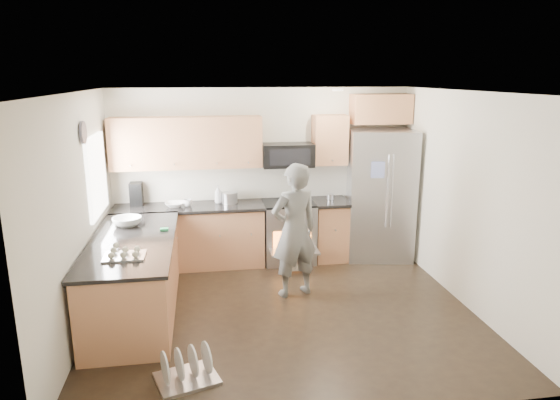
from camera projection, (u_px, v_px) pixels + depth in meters
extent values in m
plane|color=black|center=(284.00, 311.00, 6.03)|extent=(4.50, 4.50, 0.00)
cube|color=beige|center=(263.00, 174.00, 7.63)|extent=(4.50, 0.04, 2.60)
cube|color=beige|center=(327.00, 275.00, 3.80)|extent=(4.50, 0.04, 2.60)
cube|color=beige|center=(79.00, 216.00, 5.38)|extent=(0.04, 4.00, 2.60)
cube|color=beige|center=(467.00, 200.00, 6.06)|extent=(0.04, 4.00, 2.60)
cube|color=white|center=(284.00, 92.00, 5.40)|extent=(4.50, 4.00, 0.04)
cube|color=white|center=(97.00, 175.00, 6.28)|extent=(0.04, 1.00, 1.00)
cylinder|color=#FFEDCC|center=(338.00, 90.00, 6.59)|extent=(0.14, 0.14, 0.02)
cylinder|color=#474754|center=(83.00, 132.00, 5.61)|extent=(0.03, 0.26, 0.26)
cube|color=#C0794D|center=(190.00, 238.00, 7.39)|extent=(2.15, 0.60, 0.87)
cube|color=black|center=(189.00, 207.00, 7.26)|extent=(2.19, 0.64, 0.04)
cube|color=#C0794D|center=(330.00, 231.00, 7.71)|extent=(0.50, 0.60, 0.87)
cube|color=black|center=(331.00, 202.00, 7.58)|extent=(0.54, 0.64, 0.04)
cube|color=#C0794D|center=(187.00, 143.00, 7.18)|extent=(2.16, 0.33, 0.74)
cube|color=#C0794D|center=(330.00, 140.00, 7.50)|extent=(0.50, 0.33, 0.74)
cube|color=#C0794D|center=(381.00, 109.00, 7.50)|extent=(0.90, 0.33, 0.44)
imported|color=white|center=(174.00, 205.00, 7.21)|extent=(0.27, 0.27, 0.07)
imported|color=silver|center=(218.00, 194.00, 7.39)|extent=(0.10, 0.10, 0.27)
imported|color=silver|center=(188.00, 203.00, 7.22)|extent=(0.13, 0.13, 0.10)
cylinder|color=#B7B7BC|center=(230.00, 198.00, 7.41)|extent=(0.24, 0.24, 0.16)
cube|color=black|center=(136.00, 194.00, 7.28)|extent=(0.18, 0.21, 0.33)
cylinder|color=#B7B7BC|center=(330.00, 197.00, 7.62)|extent=(0.10, 0.10, 0.08)
cube|color=#C0794D|center=(135.00, 279.00, 5.90)|extent=(0.90, 2.30, 0.87)
cube|color=black|center=(132.00, 241.00, 5.79)|extent=(0.96, 2.36, 0.04)
imported|color=silver|center=(127.00, 222.00, 6.29)|extent=(0.36, 0.36, 0.11)
cube|color=#2EA159|center=(164.00, 229.00, 6.11)|extent=(0.10, 0.07, 0.03)
cube|color=#B7B7BC|center=(124.00, 253.00, 5.21)|extent=(0.42, 0.32, 0.09)
cube|color=#B7B7BC|center=(289.00, 232.00, 7.59)|extent=(0.76, 0.62, 0.90)
cube|color=black|center=(289.00, 203.00, 7.47)|extent=(0.76, 0.60, 0.03)
cube|color=orange|center=(292.00, 242.00, 7.30)|extent=(0.56, 0.02, 0.34)
cube|color=#B7B7BC|center=(294.00, 252.00, 7.16)|extent=(0.70, 0.34, 0.03)
cube|color=white|center=(295.00, 262.00, 7.14)|extent=(0.24, 0.03, 0.28)
cube|color=black|center=(288.00, 155.00, 7.42)|extent=(0.76, 0.40, 0.34)
cube|color=#B7B7BC|center=(380.00, 195.00, 7.65)|extent=(1.09, 0.91, 1.99)
cylinder|color=#B7B7BC|center=(388.00, 192.00, 7.24)|extent=(0.03, 0.03, 1.08)
cylinder|color=#B7B7BC|center=(392.00, 191.00, 7.25)|extent=(0.03, 0.03, 1.08)
cube|color=pink|center=(403.00, 205.00, 7.33)|extent=(0.26, 0.05, 0.32)
cube|color=#8E9DE3|center=(378.00, 170.00, 7.14)|extent=(0.19, 0.04, 0.24)
imported|color=slate|center=(294.00, 231.00, 6.31)|extent=(0.73, 0.58, 1.73)
cube|color=#B7B7BC|center=(187.00, 379.00, 4.67)|extent=(0.66, 0.58, 0.03)
cylinder|color=silver|center=(165.00, 368.00, 4.54)|extent=(0.11, 0.30, 0.31)
cylinder|color=silver|center=(179.00, 364.00, 4.60)|extent=(0.11, 0.30, 0.31)
cylinder|color=silver|center=(193.00, 361.00, 4.66)|extent=(0.11, 0.30, 0.31)
cylinder|color=silver|center=(207.00, 357.00, 4.71)|extent=(0.11, 0.30, 0.31)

